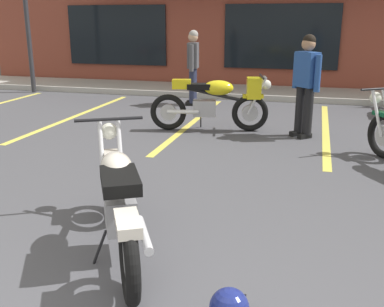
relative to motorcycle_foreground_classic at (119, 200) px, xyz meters
The scene contains 8 objects.
ground_plane 1.72m from the motorcycle_foreground_classic, 72.28° to the left, with size 80.00×80.00×0.00m, color #47474C.
sidewalk_kerb 8.65m from the motorcycle_foreground_classic, 86.66° to the left, with size 22.00×1.80×0.14m, color #A8A59E.
brick_storefront_building 12.31m from the motorcycle_foreground_classic, 87.63° to the left, with size 17.92×6.21×3.88m.
painted_stall_lines 5.07m from the motorcycle_foreground_classic, 84.28° to the left, with size 12.41×4.80×0.01m.
motorcycle_foreground_classic is the anchor object (origin of this frame).
motorcycle_black_cruiser 4.49m from the motorcycle_foreground_classic, 92.10° to the left, with size 2.09×0.84×0.98m.
person_in_black_shirt 4.65m from the motorcycle_foreground_classic, 73.10° to the left, with size 0.49×0.50×1.68m.
person_in_shorts_foreground 6.95m from the motorcycle_foreground_classic, 100.03° to the left, with size 0.31×0.61×1.68m.
Camera 1 is at (1.00, -1.38, 1.90)m, focal length 42.50 mm.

